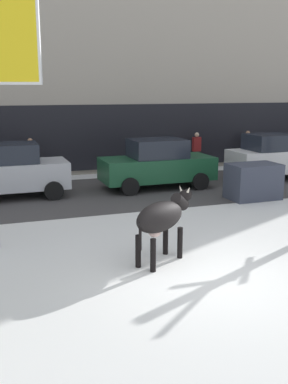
{
  "coord_description": "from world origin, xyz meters",
  "views": [
    {
      "loc": [
        -4.0,
        -7.46,
        3.65
      ],
      "look_at": [
        -0.34,
        3.1,
        1.1
      ],
      "focal_mm": 42.32,
      "sensor_mm": 36.0,
      "label": 1
    }
  ],
  "objects_px": {
    "pedestrian_by_cars": "(247,149)",
    "dumpster": "(253,181)",
    "car_silver_hatchback": "(15,171)",
    "cow_black": "(162,217)",
    "pedestrian_near_billboard": "(31,159)",
    "car_white_hatchback": "(271,157)",
    "pedestrian_far_left": "(196,151)",
    "car_darkgreen_sedan": "(157,164)"
  },
  "relations": [
    {
      "from": "pedestrian_by_cars",
      "to": "dumpster",
      "type": "height_order",
      "value": "pedestrian_by_cars"
    },
    {
      "from": "car_silver_hatchback",
      "to": "dumpster",
      "type": "bearing_deg",
      "value": -20.59
    },
    {
      "from": "cow_black",
      "to": "pedestrian_near_billboard",
      "type": "height_order",
      "value": "pedestrian_near_billboard"
    },
    {
      "from": "car_white_hatchback",
      "to": "pedestrian_far_left",
      "type": "xyz_separation_m",
      "value": [
        -2.0,
        2.92,
        -0.05
      ]
    },
    {
      "from": "pedestrian_far_left",
      "to": "dumpster",
      "type": "xyz_separation_m",
      "value": [
        -0.59,
        -5.68,
        -0.28
      ]
    },
    {
      "from": "car_white_hatchback",
      "to": "dumpster",
      "type": "height_order",
      "value": "car_white_hatchback"
    },
    {
      "from": "car_silver_hatchback",
      "to": "dumpster",
      "type": "relative_size",
      "value": 2.07
    },
    {
      "from": "car_silver_hatchback",
      "to": "pedestrian_near_billboard",
      "type": "xyz_separation_m",
      "value": [
        0.82,
        2.82,
        -0.05
      ]
    },
    {
      "from": "car_white_hatchback",
      "to": "pedestrian_by_cars",
      "type": "height_order",
      "value": "car_white_hatchback"
    },
    {
      "from": "pedestrian_far_left",
      "to": "car_silver_hatchback",
      "type": "bearing_deg",
      "value": -161.0
    },
    {
      "from": "car_silver_hatchback",
      "to": "pedestrian_far_left",
      "type": "relative_size",
      "value": 2.03
    },
    {
      "from": "car_white_hatchback",
      "to": "car_silver_hatchback",
      "type": "bearing_deg",
      "value": 179.47
    },
    {
      "from": "car_silver_hatchback",
      "to": "pedestrian_by_cars",
      "type": "bearing_deg",
      "value": 14.58
    },
    {
      "from": "car_darkgreen_sedan",
      "to": "dumpster",
      "type": "xyz_separation_m",
      "value": [
        2.46,
        -2.7,
        -0.31
      ]
    },
    {
      "from": "car_silver_hatchback",
      "to": "pedestrian_near_billboard",
      "type": "bearing_deg",
      "value": 73.88
    },
    {
      "from": "pedestrian_by_cars",
      "to": "pedestrian_near_billboard",
      "type": "bearing_deg",
      "value": 180.0
    },
    {
      "from": "pedestrian_near_billboard",
      "to": "pedestrian_by_cars",
      "type": "height_order",
      "value": "same"
    },
    {
      "from": "pedestrian_near_billboard",
      "to": "pedestrian_by_cars",
      "type": "relative_size",
      "value": 1.0
    },
    {
      "from": "car_silver_hatchback",
      "to": "pedestrian_near_billboard",
      "type": "distance_m",
      "value": 2.94
    },
    {
      "from": "pedestrian_by_cars",
      "to": "car_white_hatchback",
      "type": "bearing_deg",
      "value": -102.76
    },
    {
      "from": "car_darkgreen_sedan",
      "to": "pedestrian_far_left",
      "type": "xyz_separation_m",
      "value": [
        3.05,
        2.98,
        -0.03
      ]
    },
    {
      "from": "pedestrian_by_cars",
      "to": "dumpster",
      "type": "relative_size",
      "value": 1.02
    },
    {
      "from": "pedestrian_near_billboard",
      "to": "pedestrian_by_cars",
      "type": "bearing_deg",
      "value": 0.0
    },
    {
      "from": "pedestrian_far_left",
      "to": "dumpster",
      "type": "height_order",
      "value": "pedestrian_far_left"
    },
    {
      "from": "pedestrian_by_cars",
      "to": "pedestrian_far_left",
      "type": "distance_m",
      "value": 2.66
    },
    {
      "from": "car_silver_hatchback",
      "to": "car_darkgreen_sedan",
      "type": "distance_m",
      "value": 5.15
    },
    {
      "from": "car_darkgreen_sedan",
      "to": "pedestrian_far_left",
      "type": "relative_size",
      "value": 2.44
    },
    {
      "from": "cow_black",
      "to": "car_darkgreen_sedan",
      "type": "bearing_deg",
      "value": 69.99
    },
    {
      "from": "pedestrian_near_billboard",
      "to": "dumpster",
      "type": "xyz_separation_m",
      "value": [
        6.79,
        -5.68,
        -0.28
      ]
    },
    {
      "from": "car_white_hatchback",
      "to": "dumpster",
      "type": "bearing_deg",
      "value": -133.16
    },
    {
      "from": "cow_black",
      "to": "dumpster",
      "type": "distance_m",
      "value": 6.67
    },
    {
      "from": "cow_black",
      "to": "pedestrian_near_billboard",
      "type": "bearing_deg",
      "value": 99.96
    },
    {
      "from": "dumpster",
      "to": "pedestrian_near_billboard",
      "type": "bearing_deg",
      "value": 140.08
    },
    {
      "from": "pedestrian_by_cars",
      "to": "car_silver_hatchback",
      "type": "bearing_deg",
      "value": -165.42
    },
    {
      "from": "cow_black",
      "to": "car_darkgreen_sedan",
      "type": "xyz_separation_m",
      "value": [
        2.57,
        7.06,
        -0.09
      ]
    },
    {
      "from": "pedestrian_near_billboard",
      "to": "dumpster",
      "type": "bearing_deg",
      "value": -39.92
    },
    {
      "from": "car_darkgreen_sedan",
      "to": "dumpster",
      "type": "bearing_deg",
      "value": -47.72
    },
    {
      "from": "car_white_hatchback",
      "to": "dumpster",
      "type": "relative_size",
      "value": 2.07
    },
    {
      "from": "pedestrian_near_billboard",
      "to": "pedestrian_far_left",
      "type": "relative_size",
      "value": 1.0
    },
    {
      "from": "cow_black",
      "to": "car_silver_hatchback",
      "type": "xyz_separation_m",
      "value": [
        -2.58,
        7.22,
        -0.07
      ]
    },
    {
      "from": "cow_black",
      "to": "pedestrian_near_billboard",
      "type": "xyz_separation_m",
      "value": [
        -1.76,
        10.04,
        -0.11
      ]
    },
    {
      "from": "cow_black",
      "to": "dumpster",
      "type": "relative_size",
      "value": 1.07
    }
  ]
}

